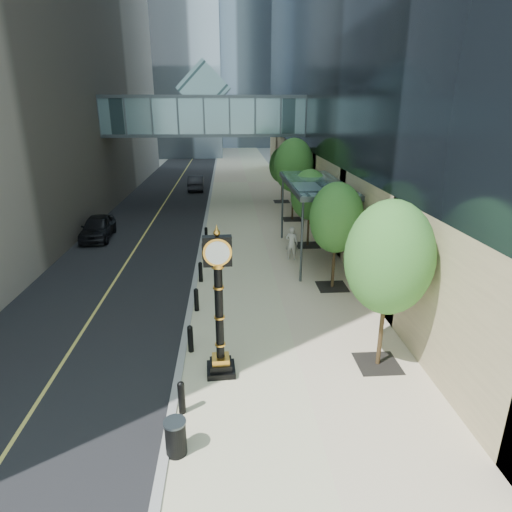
# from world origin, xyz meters

# --- Properties ---
(ground) EXTENTS (320.00, 320.00, 0.00)m
(ground) POSITION_xyz_m (0.00, 0.00, 0.00)
(ground) COLOR gray
(ground) RESTS_ON ground
(road) EXTENTS (8.00, 180.00, 0.02)m
(road) POSITION_xyz_m (-7.00, 40.00, 0.01)
(road) COLOR black
(road) RESTS_ON ground
(sidewalk) EXTENTS (8.00, 180.00, 0.06)m
(sidewalk) POSITION_xyz_m (1.00, 40.00, 0.03)
(sidewalk) COLOR beige
(sidewalk) RESTS_ON ground
(curb) EXTENTS (0.25, 180.00, 0.07)m
(curb) POSITION_xyz_m (-3.00, 40.00, 0.04)
(curb) COLOR gray
(curb) RESTS_ON ground
(distant_tower_c) EXTENTS (22.00, 22.00, 65.00)m
(distant_tower_c) POSITION_xyz_m (-6.00, 120.00, 32.50)
(distant_tower_c) COLOR #9AAEC2
(distant_tower_c) RESTS_ON ground
(skywalk) EXTENTS (17.00, 4.20, 5.80)m
(skywalk) POSITION_xyz_m (-3.00, 28.00, 7.71)
(skywalk) COLOR slate
(skywalk) RESTS_ON ground
(entrance_canopy) EXTENTS (3.00, 8.00, 4.38)m
(entrance_canopy) POSITION_xyz_m (3.48, 14.00, 4.19)
(entrance_canopy) COLOR #383F44
(entrance_canopy) RESTS_ON ground
(bollard_row) EXTENTS (0.20, 16.20, 0.90)m
(bollard_row) POSITION_xyz_m (-2.70, 9.00, 0.51)
(bollard_row) COLOR black
(bollard_row) RESTS_ON sidewalk
(street_trees) EXTENTS (2.94, 28.54, 6.05)m
(street_trees) POSITION_xyz_m (3.60, 15.76, 3.69)
(street_trees) COLOR black
(street_trees) RESTS_ON sidewalk
(street_clock) EXTENTS (0.95, 0.95, 4.81)m
(street_clock) POSITION_xyz_m (-1.63, 2.85, 2.15)
(street_clock) COLOR black
(street_clock) RESTS_ON sidewalk
(trash_bin) EXTENTS (0.65, 0.65, 0.90)m
(trash_bin) POSITION_xyz_m (-2.70, -0.49, 0.51)
(trash_bin) COLOR black
(trash_bin) RESTS_ON sidewalk
(pedestrian) EXTENTS (0.82, 0.67, 1.92)m
(pedestrian) POSITION_xyz_m (2.22, 13.48, 1.02)
(pedestrian) COLOR #B6B1A7
(pedestrian) RESTS_ON sidewalk
(car_near) EXTENTS (2.04, 4.52, 1.51)m
(car_near) POSITION_xyz_m (-9.82, 18.54, 0.77)
(car_near) COLOR black
(car_near) RESTS_ON road
(car_far) EXTENTS (1.71, 4.51, 1.47)m
(car_far) POSITION_xyz_m (-4.55, 35.65, 0.76)
(car_far) COLOR black
(car_far) RESTS_ON road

